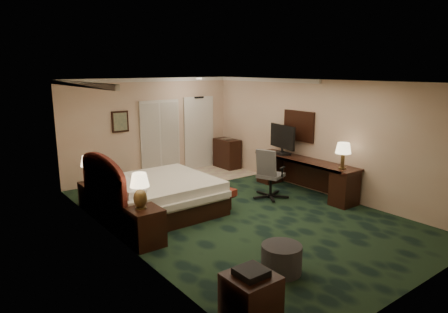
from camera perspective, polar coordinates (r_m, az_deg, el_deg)
floor at (r=8.42m, az=1.88°, el=-8.04°), size 5.00×7.50×0.00m
ceiling at (r=7.89m, az=2.02°, el=10.66°), size 5.00×7.50×0.00m
wall_back at (r=11.16m, az=-10.38°, el=4.04°), size 5.00×0.00×2.70m
wall_front at (r=5.75m, az=26.44°, el=-5.01°), size 5.00×0.00×2.70m
wall_left at (r=6.78m, az=-14.64°, el=-1.58°), size 0.00×7.50×2.70m
wall_right at (r=9.80m, az=13.35°, el=2.75°), size 0.00×7.50×2.70m
crown_molding at (r=7.89m, az=2.02°, el=10.30°), size 5.00×7.50×0.10m
tile_patch at (r=11.15m, az=-3.98°, el=-2.85°), size 3.20×1.70×0.01m
headboard at (r=7.87m, az=-16.84°, el=-4.68°), size 0.12×2.00×1.40m
entry_door at (r=11.95m, az=-3.63°, el=3.31°), size 1.02×0.06×2.18m
closet_doors at (r=11.28m, az=-9.09°, el=2.63°), size 1.20×0.06×2.10m
wall_art at (r=10.71m, az=-14.62°, el=4.84°), size 0.45×0.06×0.55m
wall_mirror at (r=10.12m, az=10.64°, el=4.32°), size 0.05×0.95×0.75m
bed at (r=8.43m, az=-9.42°, el=-5.63°), size 2.22×2.05×0.70m
nightstand_near at (r=6.99m, az=-11.22°, el=-9.82°), size 0.52×0.60×0.65m
nightstand_far at (r=9.17m, az=-18.42°, el=-5.19°), size 0.43×0.49×0.53m
lamp_near at (r=6.80m, az=-11.91°, el=-4.83°), size 0.33×0.33×0.61m
lamp_far at (r=9.00m, az=-18.75°, el=-1.76°), size 0.41×0.41×0.61m
bed_bench at (r=8.85m, az=-2.17°, el=-5.51°), size 0.66×1.34×0.43m
ottoman at (r=6.11m, az=8.21°, el=-14.26°), size 0.61×0.61×0.43m
side_table at (r=4.99m, az=3.84°, el=-19.60°), size 0.56×0.56×0.60m
desk at (r=9.83m, az=11.34°, el=-2.75°), size 0.61×2.84×0.82m
tv at (r=10.15m, az=8.34°, el=2.40°), size 0.25×0.97×0.75m
desk_lamp at (r=8.97m, az=16.63°, el=0.12°), size 0.38×0.38×0.58m
desk_chair at (r=9.25m, az=6.71°, el=-2.37°), size 0.87×0.85×1.18m
minibar at (r=12.03m, az=0.44°, el=0.44°), size 0.46×0.83×0.88m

